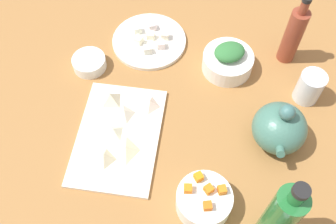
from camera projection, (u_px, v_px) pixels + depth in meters
tabletop at (168, 125)px, 103.61cm from camera, size 190.00×190.00×3.00cm
cutting_board at (118, 136)px, 99.51cm from camera, size 31.64×22.10×1.00cm
plate_tofu at (149, 41)px, 116.64cm from camera, size 22.10×22.10×1.20cm
bowl_greens at (227, 62)px, 109.66cm from camera, size 14.23×14.23×5.35cm
bowl_carrots at (204, 201)px, 87.83cm from camera, size 12.71×12.71×6.04cm
bowl_small_side at (89, 63)px, 110.72cm from camera, size 9.49×9.49×3.48cm
teapot at (279, 129)px, 94.33cm from camera, size 15.34×13.39×14.95cm
bottle_0 at (293, 35)px, 106.17cm from camera, size 4.95×4.95×22.55cm
bottle_2 at (280, 217)px, 76.90cm from camera, size 6.22×6.22×27.29cm
drinking_glass_1 at (310, 87)px, 102.79cm from camera, size 6.86×6.86×9.06cm
carrot_cube_0 at (209, 189)px, 85.22cm from camera, size 2.54×2.54×1.80cm
carrot_cube_1 at (199, 177)px, 86.74cm from camera, size 2.52×2.52×1.80cm
carrot_cube_2 at (208, 206)px, 83.21cm from camera, size 2.23×2.23×1.80cm
carrot_cube_3 at (188, 189)px, 85.27cm from camera, size 2.06×2.06×1.80cm
carrot_cube_4 at (222, 190)px, 85.13cm from camera, size 2.33×2.33×1.80cm
chopped_greens_mound at (230, 52)px, 105.93cm from camera, size 10.42×11.01×3.45cm
tofu_cube_0 at (147, 49)px, 112.64cm from camera, size 2.85×2.85×2.20cm
tofu_cube_1 at (151, 36)px, 115.53cm from camera, size 2.30×2.30×2.20cm
tofu_cube_2 at (165, 35)px, 115.56cm from camera, size 2.42×2.42×2.20cm
tofu_cube_3 at (161, 45)px, 113.61cm from camera, size 2.74×2.74×2.20cm
tofu_cube_4 at (138, 29)px, 116.85cm from camera, size 2.90×2.90×2.20cm
tofu_cube_5 at (139, 40)px, 114.58cm from camera, size 2.82×2.82×2.20cm
tofu_cube_6 at (152, 26)px, 117.56cm from camera, size 2.99×2.99×2.20cm
dumpling_0 at (105, 157)px, 94.42cm from camera, size 4.72×4.84×2.69cm
dumpling_1 at (124, 112)px, 101.53cm from camera, size 5.80×5.62×2.14cm
dumpling_2 at (150, 103)px, 102.91cm from camera, size 4.25×4.18×2.29cm
dumpling_3 at (114, 131)px, 98.60cm from camera, size 5.80×5.81×2.00cm
dumpling_4 at (126, 149)px, 95.83cm from camera, size 6.72×6.25×2.28cm
dumpling_5 at (111, 97)px, 103.44cm from camera, size 6.62×6.73×3.06cm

